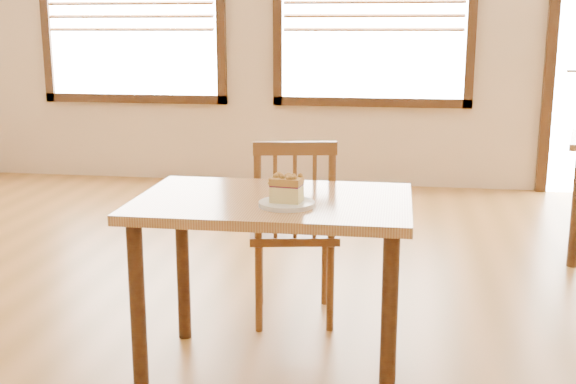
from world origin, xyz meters
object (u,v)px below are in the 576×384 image
(cafe_table_main, at_px, (273,226))
(plate, at_px, (287,204))
(cafe_chair_main, at_px, (294,229))
(cake_slice, at_px, (286,187))

(cafe_table_main, bearing_deg, plate, -58.90)
(cafe_table_main, distance_m, cafe_chair_main, 0.59)
(cake_slice, bearing_deg, cafe_chair_main, 103.65)
(plate, xyz_separation_m, cake_slice, (-0.00, 0.00, 0.06))
(cafe_table_main, height_order, cafe_chair_main, cafe_chair_main)
(plate, relative_size, cake_slice, 1.61)
(cafe_chair_main, xyz_separation_m, plate, (0.08, -0.69, 0.29))
(cafe_table_main, height_order, plate, plate)
(cake_slice, bearing_deg, plate, -37.53)
(cafe_chair_main, bearing_deg, plate, 85.84)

